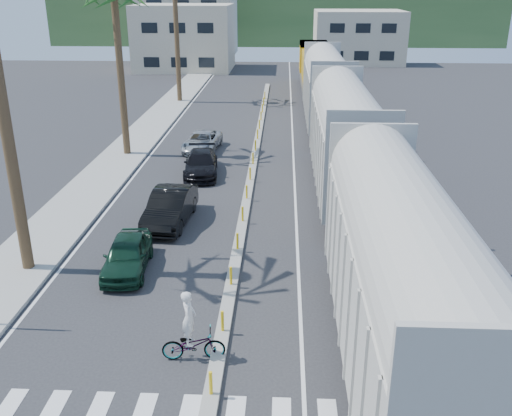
% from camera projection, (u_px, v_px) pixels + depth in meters
% --- Properties ---
extents(ground, '(140.00, 140.00, 0.00)m').
position_uv_depth(ground, '(216.00, 374.00, 16.29)').
color(ground, '#28282B').
rests_on(ground, ground).
extents(sidewalk, '(3.00, 90.00, 0.15)m').
position_uv_depth(sidewalk, '(136.00, 142.00, 39.88)').
color(sidewalk, gray).
rests_on(sidewalk, ground).
extents(rails, '(1.56, 100.00, 0.06)m').
position_uv_depth(rails, '(326.00, 135.00, 42.07)').
color(rails, black).
rests_on(rails, ground).
extents(median, '(0.45, 60.00, 0.85)m').
position_uv_depth(median, '(253.00, 165.00, 34.81)').
color(median, gray).
rests_on(median, ground).
extents(lane_markings, '(9.42, 90.00, 0.01)m').
position_uv_depth(lane_markings, '(226.00, 144.00, 39.62)').
color(lane_markings, silver).
rests_on(lane_markings, ground).
extents(freight_train, '(3.00, 60.94, 5.85)m').
position_uv_depth(freight_train, '(336.00, 117.00, 34.39)').
color(freight_train, '#B3B0A4').
rests_on(freight_train, ground).
extents(buildings, '(38.00, 27.00, 10.00)m').
position_uv_depth(buildings, '(228.00, 29.00, 81.56)').
color(buildings, '#B9AE93').
rests_on(buildings, ground).
extents(hillside, '(80.00, 20.00, 12.00)m').
position_uv_depth(hillside, '(276.00, 9.00, 107.01)').
color(hillside, '#385628').
rests_on(hillside, ground).
extents(car_lead, '(2.19, 4.21, 1.35)m').
position_uv_depth(car_lead, '(127.00, 255.00, 21.96)').
color(car_lead, '#0F2F1F').
rests_on(car_lead, ground).
extents(car_second, '(2.26, 4.99, 1.58)m').
position_uv_depth(car_second, '(170.00, 207.00, 26.33)').
color(car_second, black).
rests_on(car_second, ground).
extents(car_third, '(2.82, 5.03, 1.35)m').
position_uv_depth(car_third, '(201.00, 164.00, 33.07)').
color(car_third, black).
rests_on(car_third, ground).
extents(car_rear, '(2.85, 4.85, 1.25)m').
position_uv_depth(car_rear, '(202.00, 141.00, 37.92)').
color(car_rear, '#B6BABC').
rests_on(car_rear, ground).
extents(cyclist, '(1.02, 2.00, 2.26)m').
position_uv_depth(cyclist, '(192.00, 338.00, 16.72)').
color(cyclist, '#9EA0A5').
rests_on(cyclist, ground).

